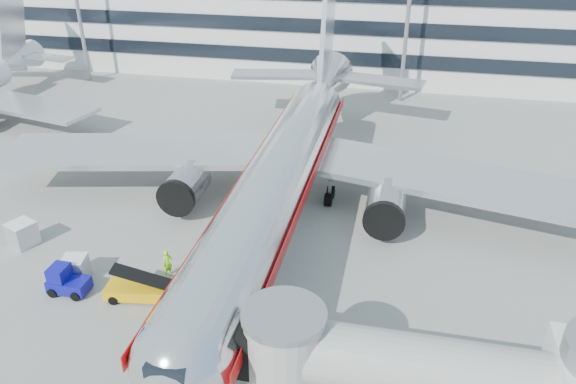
% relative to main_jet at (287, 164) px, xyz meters
% --- Properties ---
extents(ground, '(180.00, 180.00, 0.00)m').
position_rel_main_jet_xyz_m(ground, '(0.00, -11.72, -4.23)').
color(ground, gray).
rests_on(ground, ground).
extents(lead_in_line, '(0.25, 70.00, 0.01)m').
position_rel_main_jet_xyz_m(lead_in_line, '(0.00, -1.72, -4.23)').
color(lead_in_line, '#E2AB0B').
rests_on(lead_in_line, ground).
extents(main_jet, '(50.95, 48.70, 16.06)m').
position_rel_main_jet_xyz_m(main_jet, '(0.00, 0.00, 0.00)').
color(main_jet, silver).
rests_on(main_jet, ground).
extents(jet_bridge, '(17.80, 4.50, 7.00)m').
position_rel_main_jet_xyz_m(jet_bridge, '(12.18, -19.72, -0.36)').
color(jet_bridge, silver).
rests_on(jet_bridge, ground).
extents(terminal, '(150.00, 24.25, 15.60)m').
position_rel_main_jet_xyz_m(terminal, '(0.00, 46.23, 3.57)').
color(terminal, silver).
rests_on(terminal, ground).
extents(belt_loader, '(4.92, 2.28, 2.30)m').
position_rel_main_jet_xyz_m(belt_loader, '(-6.65, -13.01, -3.58)').
color(belt_loader, '#E4A509').
rests_on(belt_loader, ground).
extents(baggage_tug, '(2.57, 1.66, 1.93)m').
position_rel_main_jet_xyz_m(baggage_tug, '(-11.73, -13.45, -3.40)').
color(baggage_tug, '#0C0C8A').
rests_on(baggage_tug, ground).
extents(cargo_container_left, '(1.81, 1.81, 1.63)m').
position_rel_main_jet_xyz_m(cargo_container_left, '(-11.95, -11.98, -3.42)').
color(cargo_container_left, '#B4B6BB').
rests_on(cargo_container_left, ground).
extents(cargo_container_right, '(2.25, 2.25, 1.83)m').
position_rel_main_jet_xyz_m(cargo_container_right, '(-17.99, -9.03, -3.32)').
color(cargo_container_right, '#B4B6BB').
rests_on(cargo_container_right, ground).
extents(ramp_worker, '(0.79, 0.86, 1.97)m').
position_rel_main_jet_xyz_m(ramp_worker, '(-5.97, -10.39, -3.25)').
color(ramp_worker, '#8DFF1A').
rests_on(ramp_worker, ground).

